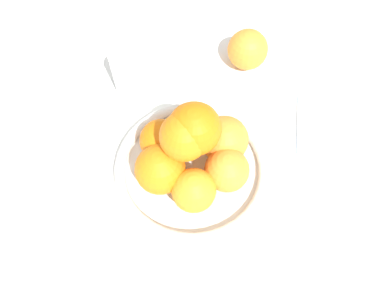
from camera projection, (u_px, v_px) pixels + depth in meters
ground_plane at (192, 174)px, 0.67m from camera, size 4.00×4.00×0.00m
fruit_bowl at (192, 169)px, 0.66m from camera, size 0.27×0.27×0.04m
orange_pile at (192, 149)px, 0.59m from camera, size 0.19×0.18×0.14m
stray_orange at (248, 50)px, 0.76m from camera, size 0.08×0.08×0.08m
drinking_glass at (129, 73)px, 0.72m from camera, size 0.06×0.06×0.11m
napkin_folded at (332, 128)px, 0.72m from camera, size 0.16×0.16×0.01m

